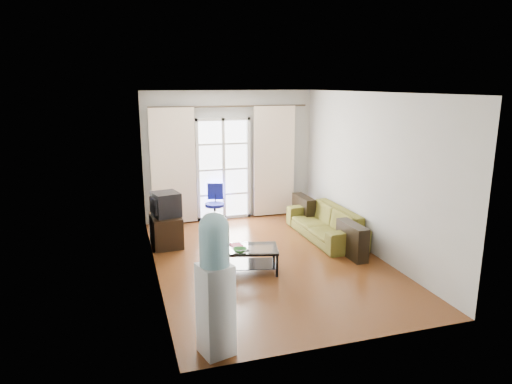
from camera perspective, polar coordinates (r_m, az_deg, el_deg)
floor at (r=7.59m, az=1.55°, el=-8.51°), size 5.20×5.20×0.00m
ceiling at (r=7.04m, az=1.70°, el=12.34°), size 5.20×5.20×0.00m
wall_back at (r=9.65m, az=-3.30°, el=4.55°), size 3.60×0.02×2.70m
wall_front at (r=4.88m, az=11.40°, el=-4.53°), size 3.60×0.02×2.70m
wall_left at (r=6.85m, az=-12.81°, el=0.58°), size 0.02×5.20×2.70m
wall_right at (r=7.94m, az=14.04°, el=2.25°), size 0.02×5.20×2.70m
french_door at (r=9.61m, az=-4.07°, el=2.84°), size 1.16×0.06×2.15m
curtain_rod at (r=9.45m, az=-3.24°, el=10.65°), size 3.30×0.04×0.04m
curtain_left at (r=9.35m, az=-10.29°, el=3.14°), size 0.90×0.07×2.35m
curtain_right at (r=9.83m, az=2.27°, el=3.84°), size 0.90×0.07×2.35m
radiator at (r=9.98m, az=1.38°, el=-1.11°), size 0.64×0.12×0.64m
sofa at (r=8.65m, az=8.64°, el=-3.85°), size 2.00×0.85×0.58m
coffee_table at (r=7.08m, az=-1.14°, el=-8.03°), size 1.04×0.74×0.38m
bowl at (r=6.86m, az=-2.02°, el=-7.29°), size 0.34×0.34×0.05m
book at (r=7.06m, az=-3.08°, el=-6.81°), size 0.22×0.27×0.02m
remote at (r=6.89m, az=-1.57°, el=-7.34°), size 0.17×0.05×0.02m
tv_stand at (r=8.34m, az=-11.18°, el=-4.71°), size 0.54×0.78×0.55m
crt_tv at (r=8.18m, az=-11.30°, el=-1.52°), size 0.54×0.55×0.42m
task_chair at (r=9.46m, az=-5.15°, el=-2.52°), size 0.70×0.70×0.82m
water_cooler at (r=4.84m, az=-5.13°, el=-11.12°), size 0.39×0.39×1.57m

